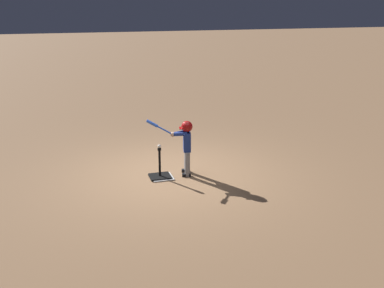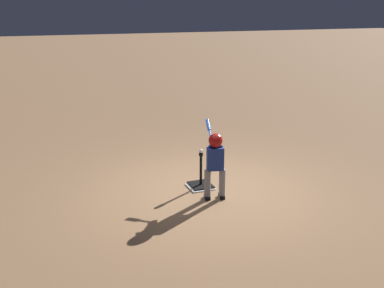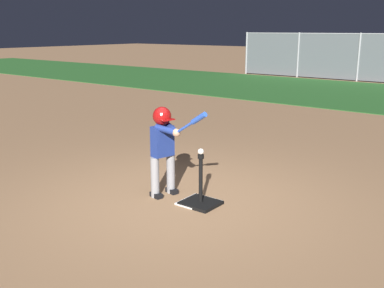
% 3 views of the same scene
% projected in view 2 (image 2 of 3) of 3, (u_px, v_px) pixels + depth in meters
% --- Properties ---
extents(ground_plane, '(90.00, 90.00, 0.00)m').
position_uv_depth(ground_plane, '(211.00, 191.00, 8.09)').
color(ground_plane, '#99704C').
extents(home_plate, '(0.44, 0.44, 0.02)m').
position_uv_depth(home_plate, '(200.00, 187.00, 8.24)').
color(home_plate, white).
rests_on(home_plate, ground_plane).
extents(batting_tee, '(0.44, 0.39, 0.65)m').
position_uv_depth(batting_tee, '(201.00, 182.00, 8.26)').
color(batting_tee, black).
rests_on(batting_tee, ground_plane).
extents(batter_child, '(0.94, 0.41, 1.22)m').
position_uv_depth(batter_child, '(215.00, 157.00, 7.57)').
color(batter_child, gray).
rests_on(batter_child, ground_plane).
extents(baseball, '(0.07, 0.07, 0.07)m').
position_uv_depth(baseball, '(201.00, 151.00, 8.08)').
color(baseball, white).
rests_on(baseball, batting_tee).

